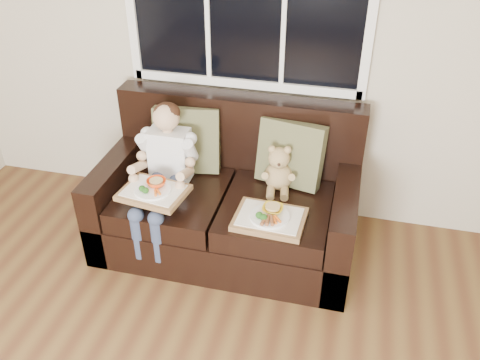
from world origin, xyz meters
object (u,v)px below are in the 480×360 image
(child, at_px, (165,163))
(teddy_bear, at_px, (278,171))
(tray_left, at_px, (154,191))
(tray_right, at_px, (270,218))
(loveseat, at_px, (229,203))

(child, height_order, teddy_bear, child)
(teddy_bear, bearing_deg, tray_left, -158.92)
(teddy_bear, height_order, tray_left, teddy_bear)
(teddy_bear, height_order, tray_right, teddy_bear)
(loveseat, height_order, tray_left, loveseat)
(loveseat, xyz_separation_m, child, (-0.39, -0.12, 0.33))
(loveseat, xyz_separation_m, teddy_bear, (0.32, 0.05, 0.27))
(teddy_bear, distance_m, tray_right, 0.38)
(tray_left, bearing_deg, tray_right, 10.25)
(loveseat, distance_m, child, 0.53)
(tray_right, bearing_deg, teddy_bear, 95.29)
(loveseat, height_order, tray_right, loveseat)
(teddy_bear, relative_size, tray_left, 0.76)
(tray_left, bearing_deg, loveseat, 49.97)
(child, height_order, tray_right, child)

